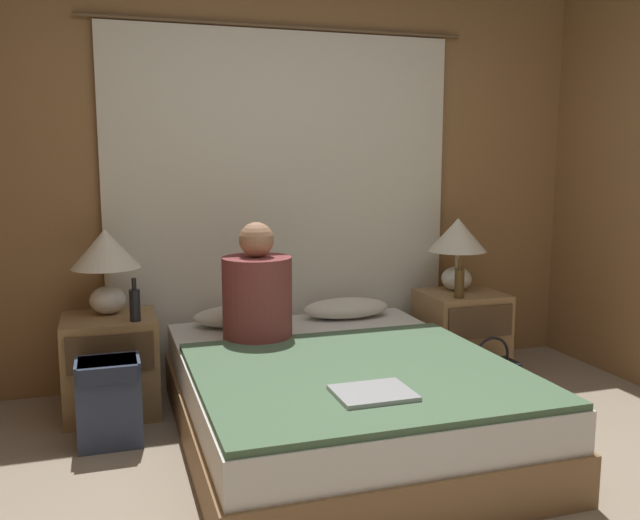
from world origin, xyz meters
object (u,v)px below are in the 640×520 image
Objects in this scene: person_left_in_bed at (257,294)px; pillow_left at (240,316)px; lamp_left at (106,257)px; lamp_right at (458,242)px; beer_bottle_on_right_stand at (459,283)px; backpack_on_floor at (109,397)px; handbag_on_floor at (491,377)px; laptop_on_bed at (373,393)px; pillow_right at (346,308)px; bed at (338,399)px; nightstand_right at (461,334)px; beer_bottle_on_left_stand at (135,304)px; nightstand_left at (111,365)px.

pillow_left is at bearing 94.45° from person_left_in_bed.
lamp_left is 2.13m from lamp_right.
lamp_right is 0.32m from beer_bottle_on_right_stand.
backpack_on_floor is 2.15m from handbag_on_floor.
laptop_on_bed is at bearing -79.06° from pillow_left.
laptop_on_bed is 0.73× the size of backpack_on_floor.
pillow_right reaches higher than backpack_on_floor.
person_left_in_bed reaches higher than pillow_left.
bed is at bearing -112.54° from pillow_right.
person_left_in_bed reaches higher than laptop_on_bed.
laptop_on_bed is at bearing -105.70° from pillow_right.
backpack_on_floor is at bearing -166.62° from person_left_in_bed.
lamp_left is 2.30m from handbag_on_floor.
bed is 4.62× the size of backpack_on_floor.
beer_bottle_on_right_stand is (-0.10, -0.14, 0.36)m from nightstand_right.
lamp_right reaches higher than pillow_left.
beer_bottle_on_right_stand is (1.30, -0.26, 0.17)m from pillow_left.
handbag_on_floor is at bearing 38.78° from laptop_on_bed.
beer_bottle_on_right_stand reaches higher than nightstand_right.
handbag_on_floor is at bearing 1.14° from backpack_on_floor.
bed is 0.71m from person_left_in_bed.
lamp_right is 0.87m from handbag_on_floor.
pillow_left is 0.68m from beer_bottle_on_left_stand.
pillow_left is at bearing 160.29° from handbag_on_floor.
bed is at bearing -13.45° from backpack_on_floor.
person_left_in_bed reaches higher than handbag_on_floor.
pillow_right is 0.76m from person_left_in_bed.
pillow_right is (-0.73, 0.12, 0.19)m from nightstand_right.
lamp_left is 1.49× the size of laptop_on_bed.
bed is at bearing -67.46° from pillow_left.
laptop_on_bed is at bearing -53.48° from lamp_left.
laptop_on_bed is at bearing -40.07° from backpack_on_floor.
person_left_in_bed is 1.09m from laptop_on_bed.
laptop_on_bed reaches higher than handbag_on_floor.
nightstand_right is 2.36× the size of beer_bottle_on_left_stand.
person_left_in_bed is at bearing 103.10° from laptop_on_bed.
person_left_in_bed reaches higher than beer_bottle_on_left_stand.
nightstand_right is 0.59m from lamp_right.
nightstand_right is 0.40m from beer_bottle_on_right_stand.
bed is 3.65× the size of nightstand_left.
person_left_in_bed reaches higher than lamp_left.
nightstand_left is 2.27× the size of beer_bottle_on_right_stand.
lamp_right is (0.00, 0.08, 0.58)m from nightstand_right.
nightstand_left is at bearing 128.17° from laptop_on_bed.
nightstand_left is 0.89m from person_left_in_bed.
pillow_left is 0.95m from backpack_on_floor.
laptop_on_bed is 1.35m from backpack_on_floor.
pillow_left reaches higher than handbag_on_floor.
beer_bottle_on_left_stand is 0.50m from backpack_on_floor.
laptop_on_bed is at bearing -129.73° from lamp_right.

